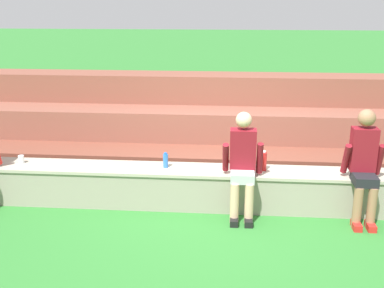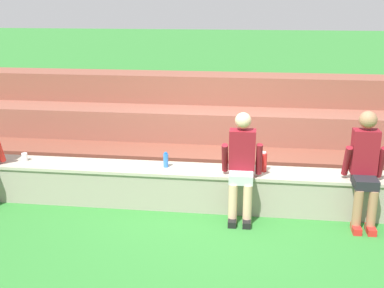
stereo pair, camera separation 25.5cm
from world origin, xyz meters
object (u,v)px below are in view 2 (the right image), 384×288
object	(u,v)px
person_center	(365,166)
plastic_cup_left_end	(25,157)
person_left_of_center	(242,164)
water_bottle_mid_left	(264,162)
water_bottle_center_gap	(166,160)

from	to	relation	value
person_center	plastic_cup_left_end	bearing A→B (deg)	176.47
person_left_of_center	person_center	xyz separation A→B (m)	(1.49, 0.03, 0.03)
person_center	water_bottle_mid_left	distance (m)	1.24
water_bottle_mid_left	plastic_cup_left_end	bearing A→B (deg)	179.92
person_center	plastic_cup_left_end	xyz separation A→B (m)	(-4.51, 0.28, -0.17)
person_left_of_center	water_bottle_center_gap	xyz separation A→B (m)	(-1.02, 0.30, -0.10)
water_bottle_center_gap	water_bottle_mid_left	bearing A→B (deg)	-0.00
plastic_cup_left_end	person_left_of_center	bearing A→B (deg)	-5.79
water_bottle_center_gap	person_center	bearing A→B (deg)	-6.23
person_left_of_center	water_bottle_center_gap	bearing A→B (deg)	163.50
person_left_of_center	water_bottle_mid_left	world-z (taller)	person_left_of_center
person_left_of_center	plastic_cup_left_end	distance (m)	3.04
person_left_of_center	water_bottle_mid_left	bearing A→B (deg)	46.99
plastic_cup_left_end	person_center	bearing A→B (deg)	-3.53
water_bottle_mid_left	plastic_cup_left_end	size ratio (longest dim) A/B	2.48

